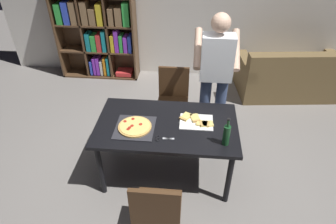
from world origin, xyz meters
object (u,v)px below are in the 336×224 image
(bookshelf, at_px, (96,24))
(pepperoni_pizza_on_tray, at_px, (135,127))
(person_serving_pizza, at_px, (215,74))
(dining_table, at_px, (167,129))
(couch, at_px, (291,78))
(chair_near_camera, at_px, (157,211))
(wine_bottle, at_px, (226,135))
(kitchen_scissors, at_px, (161,138))
(chair_far_side, at_px, (173,96))

(bookshelf, relative_size, pepperoni_pizza_on_tray, 4.69)
(bookshelf, distance_m, person_serving_pizza, 2.60)
(dining_table, bearing_deg, couch, 46.18)
(chair_near_camera, relative_size, bookshelf, 0.46)
(dining_table, height_order, wine_bottle, wine_bottle)
(couch, relative_size, kitchen_scissors, 9.21)
(dining_table, relative_size, chair_near_camera, 1.71)
(chair_near_camera, bearing_deg, bookshelf, 113.87)
(wine_bottle, bearing_deg, dining_table, 156.45)
(couch, bearing_deg, wine_bottle, -119.91)
(pepperoni_pizza_on_tray, relative_size, kitchen_scissors, 2.15)
(person_serving_pizza, distance_m, pepperoni_pizza_on_tray, 1.21)
(dining_table, distance_m, couch, 2.78)
(chair_near_camera, relative_size, pepperoni_pizza_on_tray, 2.16)
(dining_table, bearing_deg, pepperoni_pizza_on_tray, -162.71)
(wine_bottle, xyz_separation_m, kitchen_scissors, (-0.64, 0.02, -0.11))
(couch, bearing_deg, person_serving_pizza, -137.19)
(couch, height_order, wine_bottle, wine_bottle)
(pepperoni_pizza_on_tray, bearing_deg, dining_table, 17.29)
(dining_table, distance_m, pepperoni_pizza_on_tray, 0.36)
(person_serving_pizza, bearing_deg, chair_near_camera, -107.87)
(chair_near_camera, distance_m, bookshelf, 3.65)
(chair_far_side, bearing_deg, person_serving_pizza, -22.57)
(pepperoni_pizza_on_tray, bearing_deg, kitchen_scissors, -25.97)
(chair_near_camera, height_order, bookshelf, bookshelf)
(chair_near_camera, height_order, person_serving_pizza, person_serving_pizza)
(dining_table, distance_m, kitchen_scissors, 0.27)
(kitchen_scissors, bearing_deg, dining_table, 83.16)
(chair_near_camera, relative_size, kitchen_scissors, 4.65)
(chair_far_side, relative_size, bookshelf, 0.46)
(chair_near_camera, bearing_deg, chair_far_side, 90.00)
(bookshelf, bearing_deg, kitchen_scissors, -61.36)
(dining_table, distance_m, chair_near_camera, 0.95)
(chair_near_camera, bearing_deg, pepperoni_pizza_on_tray, 111.80)
(dining_table, height_order, bookshelf, bookshelf)
(chair_far_side, relative_size, wine_bottle, 2.85)
(couch, height_order, pepperoni_pizza_on_tray, couch)
(wine_bottle, bearing_deg, chair_near_camera, -132.55)
(couch, bearing_deg, chair_far_side, -151.04)
(pepperoni_pizza_on_tray, height_order, kitchen_scissors, pepperoni_pizza_on_tray)
(chair_near_camera, relative_size, wine_bottle, 2.85)
(couch, bearing_deg, dining_table, -133.82)
(wine_bottle, height_order, kitchen_scissors, wine_bottle)
(bookshelf, xyz_separation_m, pepperoni_pizza_on_tray, (1.13, -2.48, -0.20))
(chair_far_side, xyz_separation_m, person_serving_pizza, (0.53, -0.22, 0.49))
(bookshelf, distance_m, wine_bottle, 3.36)
(pepperoni_pizza_on_tray, xyz_separation_m, kitchen_scissors, (0.30, -0.15, -0.01))
(dining_table, bearing_deg, chair_near_camera, -90.00)
(bookshelf, bearing_deg, chair_near_camera, -66.13)
(couch, height_order, person_serving_pizza, person_serving_pizza)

